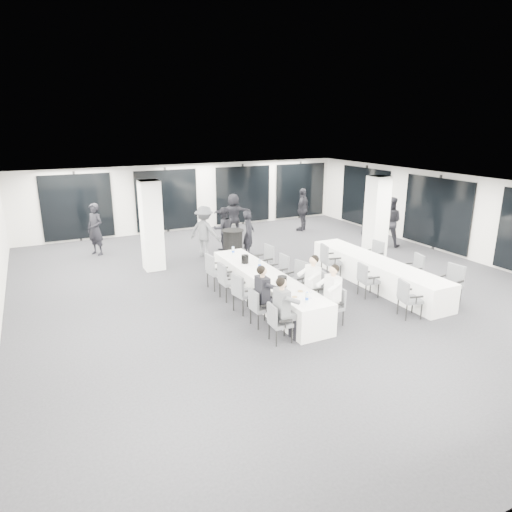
{
  "coord_description": "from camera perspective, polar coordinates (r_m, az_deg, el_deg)",
  "views": [
    {
      "loc": [
        -5.99,
        -10.6,
        4.5
      ],
      "look_at": [
        -0.87,
        -0.2,
        1.07
      ],
      "focal_mm": 32.0,
      "sensor_mm": 36.0,
      "label": 1
    }
  ],
  "objects": [
    {
      "name": "chair_main_left_far",
      "position": [
        12.67,
        -5.19,
        -1.65
      ],
      "size": [
        0.55,
        0.6,
        1.0
      ],
      "rotation": [
        0.0,
        0.0,
        -1.48
      ],
      "color": "#595B61",
      "rests_on": "floor"
    },
    {
      "name": "cocktail_table",
      "position": [
        15.34,
        -2.9,
        1.42
      ],
      "size": [
        0.74,
        0.74,
        1.03
      ],
      "color": "black",
      "rests_on": "floor"
    },
    {
      "name": "chair_main_left_fourth",
      "position": [
        11.9,
        -3.64,
        -2.88
      ],
      "size": [
        0.51,
        0.57,
        0.99
      ],
      "rotation": [
        0.0,
        0.0,
        -1.55
      ],
      "color": "#595B61",
      "rests_on": "floor"
    },
    {
      "name": "plate_b",
      "position": [
        10.52,
        5.56,
        -4.42
      ],
      "size": [
        0.21,
        0.21,
        0.03
      ],
      "color": "white",
      "rests_on": "banquet_table_main"
    },
    {
      "name": "chair_main_right_near",
      "position": [
        10.67,
        9.91,
        -5.87
      ],
      "size": [
        0.47,
        0.51,
        0.86
      ],
      "rotation": [
        0.0,
        0.0,
        1.48
      ],
      "color": "#595B61",
      "rests_on": "floor"
    },
    {
      "name": "chair_main_right_far",
      "position": [
        13.49,
        1.16,
        -0.47
      ],
      "size": [
        0.54,
        0.6,
        1.0
      ],
      "rotation": [
        0.0,
        0.0,
        1.66
      ],
      "color": "#595B61",
      "rests_on": "floor"
    },
    {
      "name": "chair_side_right_mid",
      "position": [
        13.5,
        19.14,
        -1.5
      ],
      "size": [
        0.59,
        0.61,
        0.96
      ],
      "rotation": [
        0.0,
        0.0,
        1.32
      ],
      "color": "#595B61",
      "rests_on": "floor"
    },
    {
      "name": "seated_guest_a",
      "position": [
        9.6,
        3.56,
        -6.14
      ],
      "size": [
        0.5,
        0.38,
        1.44
      ],
      "rotation": [
        0.0,
        0.0,
        -1.57
      ],
      "color": "#575A5F",
      "rests_on": "floor"
    },
    {
      "name": "water_bottle_c",
      "position": [
        13.35,
        -2.87,
        0.67
      ],
      "size": [
        0.08,
        0.08,
        0.24
      ],
      "primitive_type": "cylinder",
      "color": "silver",
      "rests_on": "banquet_table_main"
    },
    {
      "name": "column_right",
      "position": [
        15.75,
        14.82,
        4.57
      ],
      "size": [
        0.6,
        0.6,
        2.8
      ],
      "primitive_type": "cube",
      "color": "white",
      "rests_on": "floor"
    },
    {
      "name": "standing_guest_a",
      "position": [
        15.68,
        -0.92,
        3.2
      ],
      "size": [
        0.83,
        0.84,
        1.8
      ],
      "primitive_type": "imported",
      "rotation": [
        0.0,
        0.0,
        0.87
      ],
      "color": "black",
      "rests_on": "floor"
    },
    {
      "name": "standing_guest_c",
      "position": [
        15.72,
        -6.46,
        3.49
      ],
      "size": [
        1.31,
        1.42,
        1.99
      ],
      "primitive_type": "imported",
      "rotation": [
        0.0,
        0.0,
        2.24
      ],
      "color": "#575A5F",
      "rests_on": "floor"
    },
    {
      "name": "chair_main_right_second",
      "position": [
        11.27,
        7.55,
        -4.04
      ],
      "size": [
        0.56,
        0.61,
        1.02
      ],
      "rotation": [
        0.0,
        0.0,
        1.47
      ],
      "color": "#595B61",
      "rests_on": "floor"
    },
    {
      "name": "plate_a",
      "position": [
        10.18,
        4.84,
        -5.14
      ],
      "size": [
        0.2,
        0.2,
        0.03
      ],
      "color": "white",
      "rests_on": "banquet_table_main"
    },
    {
      "name": "chair_main_left_near",
      "position": [
        9.66,
        2.69,
        -8.07
      ],
      "size": [
        0.46,
        0.5,
        0.86
      ],
      "rotation": [
        0.0,
        0.0,
        -1.62
      ],
      "color": "#595B61",
      "rests_on": "floor"
    },
    {
      "name": "water_bottle_a",
      "position": [
        9.9,
        6.38,
        -5.18
      ],
      "size": [
        0.07,
        0.07,
        0.23
      ],
      "primitive_type": "cylinder",
      "color": "silver",
      "rests_on": "banquet_table_main"
    },
    {
      "name": "chair_side_left_mid",
      "position": [
        12.43,
        13.62,
        -2.68
      ],
      "size": [
        0.52,
        0.56,
        0.91
      ],
      "rotation": [
        0.0,
        0.0,
        -1.71
      ],
      "color": "#595B61",
      "rests_on": "floor"
    },
    {
      "name": "chair_main_right_mid",
      "position": [
        11.96,
        5.24,
        -2.76
      ],
      "size": [
        0.61,
        0.64,
        1.01
      ],
      "rotation": [
        0.0,
        0.0,
        1.79
      ],
      "color": "#595B61",
      "rests_on": "floor"
    },
    {
      "name": "chair_side_left_far",
      "position": [
        13.7,
        9.06,
        -0.36
      ],
      "size": [
        0.61,
        0.64,
        1.02
      ],
      "rotation": [
        0.0,
        0.0,
        -1.78
      ],
      "color": "#595B61",
      "rests_on": "floor"
    },
    {
      "name": "seated_guest_b",
      "position": [
        10.33,
        1.11,
        -4.45
      ],
      "size": [
        0.5,
        0.38,
        1.44
      ],
      "rotation": [
        0.0,
        0.0,
        -1.57
      ],
      "color": "black",
      "rests_on": "floor"
    },
    {
      "name": "chair_main_left_second",
      "position": [
        10.37,
        0.32,
        -6.19
      ],
      "size": [
        0.46,
        0.51,
        0.88
      ],
      "rotation": [
        0.0,
        0.0,
        -1.54
      ],
      "color": "#595B61",
      "rests_on": "floor"
    },
    {
      "name": "wine_glass",
      "position": [
        10.13,
        6.86,
        -4.52
      ],
      "size": [
        0.07,
        0.07,
        0.19
      ],
      "color": "silver",
      "rests_on": "banquet_table_main"
    },
    {
      "name": "banquet_table_side",
      "position": [
        13.41,
        14.76,
        -2.01
      ],
      "size": [
        0.9,
        5.0,
        0.75
      ],
      "primitive_type": "cube",
      "color": "white",
      "rests_on": "floor"
    },
    {
      "name": "banquet_table_main",
      "position": [
        11.81,
        1.19,
        -3.97
      ],
      "size": [
        0.9,
        5.0,
        0.75
      ],
      "primitive_type": "cube",
      "color": "white",
      "rests_on": "floor"
    },
    {
      "name": "plate_c",
      "position": [
        11.15,
        2.81,
        -3.14
      ],
      "size": [
        0.2,
        0.2,
        0.03
      ],
      "color": "white",
      "rests_on": "banquet_table_main"
    },
    {
      "name": "column_left",
      "position": [
        14.5,
        -12.93,
        3.71
      ],
      "size": [
        0.6,
        0.6,
        2.8
      ],
      "primitive_type": "cube",
      "color": "white",
      "rests_on": "floor"
    },
    {
      "name": "room",
      "position": [
        13.93,
        4.09,
        3.53
      ],
      "size": [
        14.04,
        16.04,
        2.84
      ],
      "color": "black",
      "rests_on": "ground"
    },
    {
      "name": "seated_guest_d",
      "position": [
        11.1,
        6.84,
        -3.04
      ],
      "size": [
        0.5,
        0.38,
        1.44
      ],
      "rotation": [
        0.0,
        0.0,
        1.57
      ],
      "color": "white",
      "rests_on": "floor"
    },
    {
      "name": "chair_main_left_mid",
      "position": [
        11.08,
        -1.73,
        -4.36
      ],
      "size": [
        0.57,
        0.61,
        0.99
      ],
      "rotation": [
        0.0,
        0.0,
        -1.41
      ],
      "color": "#595B61",
      "rests_on": "floor"
    },
    {
      "name": "ice_bucket_far",
      "position": [
        12.53,
        -1.39,
        -0.4
      ],
      "size": [
        0.2,
        0.2,
        0.23
      ],
      "primitive_type": "cylinder",
      "color": "black",
      "rests_on": "banquet_table_main"
    },
    {
      "name": "standing_guest_g",
      "position": [
        16.78,
        -19.48,
        3.57
      ],
      "size": [
        0.93,
        0.96,
        2.05
      ],
      "primitive_type": "imported",
      "rotation": [
        0.0,
        0.0,
        -0.94
      ],
      "color": "black",
      "rests_on": "floor"
    },
    {
      "name": "chair_main_right_fourth",
      "position": [
        12.73,
        3.03,
        -1.68
      ],
      "size": [
        0.5,
        0.55,
        0.94
      ],
      "rotation": [
        0.0,
        0.0,
        1.62
      ],
      "color": "#595B61",
      "rests_on": "floor"
    },
    {
      "name": "standing_guest_d",
      "position": [
        19.54,
        5.88,
        6.14
      ],
      "size": [
        1.37,
        1.26,
        2.05
      ],
      "primitive_type": "imported",
      "rotation": [
        0.0,
        0.0,
        3.78
      ],
      "color": "black",
      "rests_on": "floor"
    },
    {
      "name": "seated_guest_c",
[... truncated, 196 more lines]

